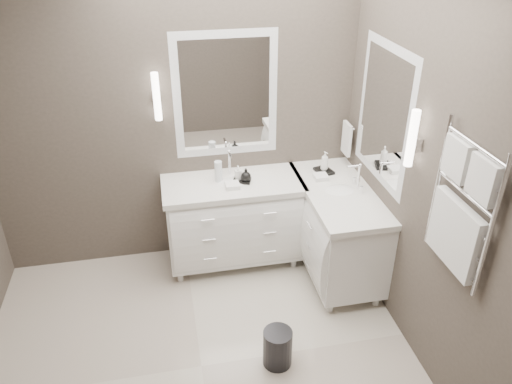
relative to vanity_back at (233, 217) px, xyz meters
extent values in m
cube|color=beige|center=(-0.45, -1.23, -0.49)|extent=(3.20, 3.00, 0.01)
cube|color=#484039|center=(-0.45, 0.28, 0.86)|extent=(3.20, 0.01, 2.70)
cube|color=#484039|center=(1.15, -1.23, 0.86)|extent=(0.01, 3.00, 2.70)
cube|color=white|center=(0.00, 0.00, -0.04)|extent=(1.20, 0.55, 0.70)
cube|color=silver|center=(0.00, 0.00, 0.34)|extent=(1.24, 0.59, 0.05)
ellipsoid|color=white|center=(0.00, 0.00, 0.32)|extent=(0.36, 0.28, 0.12)
cylinder|color=white|center=(0.00, 0.16, 0.47)|extent=(0.02, 0.02, 0.22)
cube|color=white|center=(0.88, -0.33, -0.04)|extent=(0.55, 1.20, 0.70)
cube|color=silver|center=(0.88, -0.33, 0.34)|extent=(0.59, 1.24, 0.05)
ellipsoid|color=white|center=(0.88, -0.33, 0.32)|extent=(0.36, 0.28, 0.12)
cylinder|color=white|center=(1.04, -0.33, 0.47)|extent=(0.02, 0.02, 0.22)
cube|color=white|center=(0.00, 0.26, 1.06)|extent=(0.90, 0.02, 1.10)
cube|color=white|center=(0.00, 0.26, 1.06)|extent=(0.77, 0.02, 0.96)
cube|color=white|center=(1.14, -0.43, 1.06)|extent=(0.02, 0.90, 1.10)
cube|color=white|center=(1.14, -0.43, 1.06)|extent=(0.02, 0.90, 0.96)
cube|color=white|center=(-0.58, 0.20, 1.06)|extent=(0.05, 0.05, 0.10)
cylinder|color=white|center=(-0.58, 0.20, 1.11)|extent=(0.06, 0.06, 0.40)
cube|color=white|center=(1.08, -1.01, 1.06)|extent=(0.05, 0.05, 0.10)
cylinder|color=white|center=(1.08, -1.01, 1.11)|extent=(0.06, 0.06, 0.40)
cylinder|color=white|center=(1.10, 0.13, 0.76)|extent=(0.02, 0.22, 0.02)
cube|color=white|center=(1.08, 0.13, 0.62)|extent=(0.03, 0.17, 0.30)
cylinder|color=white|center=(1.10, -1.90, 0.96)|extent=(0.03, 0.03, 0.90)
cylinder|color=white|center=(1.10, -1.35, 0.96)|extent=(0.03, 0.03, 0.90)
cube|color=white|center=(1.10, -1.76, 1.19)|extent=(0.06, 0.22, 0.24)
cube|color=white|center=(1.10, -1.50, 1.19)|extent=(0.06, 0.22, 0.24)
cube|color=white|center=(1.10, -1.63, 0.75)|extent=(0.06, 0.46, 0.42)
cylinder|color=black|center=(0.11, -1.30, -0.33)|extent=(0.24, 0.24, 0.30)
cube|color=black|center=(0.08, -0.01, 0.38)|extent=(0.18, 0.16, 0.02)
cube|color=black|center=(0.85, 0.02, 0.38)|extent=(0.17, 0.20, 0.03)
cylinder|color=silver|center=(-0.12, 0.04, 0.46)|extent=(0.07, 0.07, 0.19)
imported|color=white|center=(0.05, 0.01, 0.45)|extent=(0.06, 0.06, 0.12)
imported|color=black|center=(0.11, -0.04, 0.44)|extent=(0.12, 0.12, 0.11)
imported|color=white|center=(0.85, 0.02, 0.48)|extent=(0.09, 0.09, 0.18)
camera|label=1|loc=(-0.56, -3.81, 2.46)|focal=35.00mm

